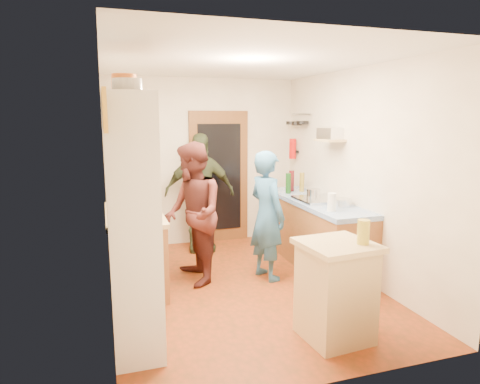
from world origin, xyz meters
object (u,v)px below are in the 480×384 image
right_counter_base (314,234)px  person_back (201,193)px  island_base (335,294)px  person_left (194,213)px  person_hob (270,216)px  hutch_body (131,220)px

right_counter_base → person_back: 1.78m
right_counter_base → island_base: (-0.77, -1.90, 0.01)m
person_left → person_back: person_back is taller
person_left → person_hob: bearing=75.7°
right_counter_base → person_back: person_back is taller
person_back → hutch_body: bearing=-110.4°
right_counter_base → person_left: 1.75m
hutch_body → person_left: bearing=55.3°
island_base → person_left: person_left is taller
island_base → person_hob: (-0.01, 1.58, 0.37)m
right_counter_base → hutch_body: bearing=-152.5°
person_hob → hutch_body: bearing=103.4°
island_base → person_hob: 1.62m
hutch_body → person_hob: size_ratio=1.37×
island_base → right_counter_base: bearing=68.0°
person_hob → person_left: (-0.91, 0.19, 0.06)m
person_back → person_left: bearing=-100.5°
right_counter_base → person_back: size_ratio=1.24×
hutch_body → person_back: bearing=64.0°
right_counter_base → island_base: bearing=-112.0°
person_hob → person_back: size_ratio=0.91×
person_hob → person_left: bearing=62.2°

